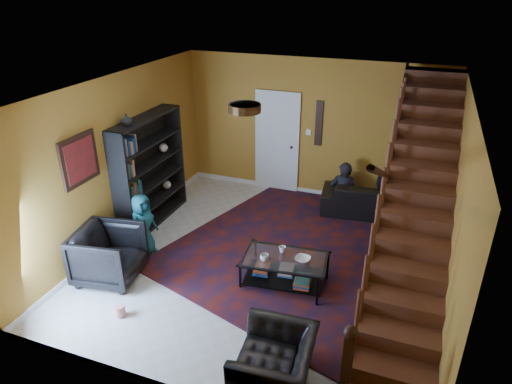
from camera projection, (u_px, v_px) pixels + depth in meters
floor at (265, 262)px, 7.36m from camera, size 5.50×5.50×0.00m
room at (223, 210)px, 8.88m from camera, size 5.50×5.50×5.50m
staircase at (415, 206)px, 6.08m from camera, size 0.95×5.02×3.18m
bookshelf at (151, 173)px, 8.21m from camera, size 0.35×1.80×2.00m
door at (277, 144)px, 9.44m from camera, size 0.82×0.05×2.05m
framed_picture at (79, 160)px, 6.65m from camera, size 0.04×0.74×0.74m
wall_hanging at (319, 123)px, 8.95m from camera, size 0.14×0.03×0.90m
ceiling_fixture at (245, 108)px, 5.50m from camera, size 0.40×0.40×0.10m
rug at (305, 248)px, 7.72m from camera, size 4.92×5.28×0.02m
sofa at (379, 200)px, 8.69m from camera, size 2.24×1.09×0.63m
armchair_left at (109, 254)px, 6.81m from camera, size 1.05×1.03×0.83m
armchair_right at (274, 363)px, 5.04m from camera, size 0.91×1.03×0.63m
person_adult_a at (343, 196)px, 8.98m from camera, size 0.52×0.35×1.41m
person_adult_b at (379, 205)px, 8.80m from camera, size 0.62×0.49×1.25m
person_child at (143, 225)px, 7.38m from camera, size 0.43×0.57×1.07m
coffee_table at (285, 269)px, 6.73m from camera, size 1.29×0.84×0.46m
cup_a at (264, 258)px, 6.56m from camera, size 0.14×0.14×0.10m
cup_b at (282, 249)px, 6.76m from camera, size 0.11×0.11×0.10m
bowl at (303, 259)px, 6.57m from camera, size 0.24×0.24×0.05m
vase at (126, 120)px, 7.30m from camera, size 0.18×0.18×0.19m
popcorn_bucket at (120, 310)px, 6.16m from camera, size 0.17×0.17×0.15m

